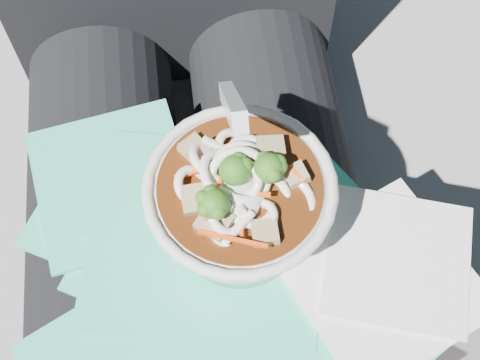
{
  "coord_description": "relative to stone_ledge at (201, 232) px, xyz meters",
  "views": [
    {
      "loc": [
        0.01,
        -0.24,
        1.13
      ],
      "look_at": [
        0.04,
        -0.02,
        0.71
      ],
      "focal_mm": 50.0,
      "sensor_mm": 36.0,
      "label": 1
    }
  ],
  "objects": [
    {
      "name": "person_body",
      "position": [
        0.0,
        -0.06,
        0.33
      ],
      "size": [
        0.34,
        0.94,
        0.99
      ],
      "color": "black",
      "rests_on": "ground"
    },
    {
      "name": "napkins",
      "position": [
        0.15,
        -0.23,
        0.4
      ],
      "size": [
        0.18,
        0.18,
        0.01
      ],
      "color": "silver",
      "rests_on": "plastic_bag"
    },
    {
      "name": "plastic_bag",
      "position": [
        0.01,
        -0.19,
        0.39
      ],
      "size": [
        0.36,
        0.34,
        0.02
      ],
      "color": "#2CBA95",
      "rests_on": "lap"
    },
    {
      "name": "stone_ledge",
      "position": [
        0.0,
        0.0,
        0.0
      ],
      "size": [
        1.04,
        0.58,
        0.45
      ],
      "primitive_type": "cube",
      "rotation": [
        0.0,
        0.0,
        0.08
      ],
      "color": "slate",
      "rests_on": "ground"
    },
    {
      "name": "lap",
      "position": [
        0.0,
        -0.15,
        0.3
      ],
      "size": [
        0.33,
        0.48,
        0.16
      ],
      "color": "black",
      "rests_on": "stone_ledge"
    },
    {
      "name": "udon_bowl",
      "position": [
        0.04,
        -0.17,
        0.45
      ],
      "size": [
        0.16,
        0.17,
        0.19
      ],
      "color": "silver",
      "rests_on": "plastic_bag"
    }
  ]
}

